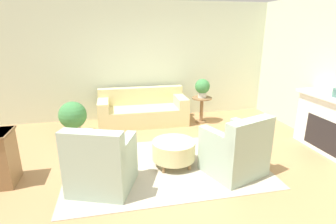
{
  "coord_description": "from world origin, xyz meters",
  "views": [
    {
      "loc": [
        -0.76,
        -3.75,
        2.13
      ],
      "look_at": [
        0.15,
        0.55,
        0.75
      ],
      "focal_mm": 28.0,
      "sensor_mm": 36.0,
      "label": 1
    }
  ],
  "objects_px": {
    "potted_plant_on_side_table": "(202,87)",
    "ottoman_table": "(174,150)",
    "couch": "(143,111)",
    "armchair_left": "(101,165)",
    "armchair_right": "(236,151)",
    "potted_plant_floor": "(73,116)",
    "side_table": "(202,106)"
  },
  "relations": [
    {
      "from": "potted_plant_on_side_table",
      "to": "potted_plant_floor",
      "type": "relative_size",
      "value": 0.61
    },
    {
      "from": "couch",
      "to": "side_table",
      "type": "height_order",
      "value": "couch"
    },
    {
      "from": "armchair_right",
      "to": "potted_plant_on_side_table",
      "type": "height_order",
      "value": "potted_plant_on_side_table"
    },
    {
      "from": "armchair_right",
      "to": "potted_plant_floor",
      "type": "bearing_deg",
      "value": 140.25
    },
    {
      "from": "armchair_left",
      "to": "side_table",
      "type": "xyz_separation_m",
      "value": [
        2.26,
        2.38,
        0.04
      ]
    },
    {
      "from": "side_table",
      "to": "armchair_right",
      "type": "bearing_deg",
      "value": -96.39
    },
    {
      "from": "armchair_left",
      "to": "armchair_right",
      "type": "distance_m",
      "value": 1.99
    },
    {
      "from": "couch",
      "to": "armchair_left",
      "type": "relative_size",
      "value": 2.01
    },
    {
      "from": "armchair_left",
      "to": "potted_plant_floor",
      "type": "relative_size",
      "value": 1.41
    },
    {
      "from": "ottoman_table",
      "to": "potted_plant_on_side_table",
      "type": "xyz_separation_m",
      "value": [
        1.14,
        1.94,
        0.59
      ]
    },
    {
      "from": "potted_plant_on_side_table",
      "to": "couch",
      "type": "bearing_deg",
      "value": 170.27
    },
    {
      "from": "side_table",
      "to": "potted_plant_on_side_table",
      "type": "distance_m",
      "value": 0.45
    },
    {
      "from": "side_table",
      "to": "potted_plant_on_side_table",
      "type": "height_order",
      "value": "potted_plant_on_side_table"
    },
    {
      "from": "couch",
      "to": "potted_plant_on_side_table",
      "type": "relative_size",
      "value": 4.62
    },
    {
      "from": "armchair_left",
      "to": "potted_plant_floor",
      "type": "height_order",
      "value": "armchair_left"
    },
    {
      "from": "couch",
      "to": "armchair_right",
      "type": "distance_m",
      "value": 2.84
    },
    {
      "from": "couch",
      "to": "potted_plant_floor",
      "type": "height_order",
      "value": "couch"
    },
    {
      "from": "ottoman_table",
      "to": "potted_plant_floor",
      "type": "bearing_deg",
      "value": 135.24
    },
    {
      "from": "couch",
      "to": "potted_plant_on_side_table",
      "type": "xyz_separation_m",
      "value": [
        1.38,
        -0.24,
        0.56
      ]
    },
    {
      "from": "side_table",
      "to": "potted_plant_floor",
      "type": "relative_size",
      "value": 0.85
    },
    {
      "from": "armchair_right",
      "to": "ottoman_table",
      "type": "distance_m",
      "value": 0.98
    },
    {
      "from": "couch",
      "to": "potted_plant_on_side_table",
      "type": "bearing_deg",
      "value": -9.73
    },
    {
      "from": "potted_plant_on_side_table",
      "to": "ottoman_table",
      "type": "bearing_deg",
      "value": -120.37
    },
    {
      "from": "armchair_right",
      "to": "potted_plant_floor",
      "type": "distance_m",
      "value": 3.42
    },
    {
      "from": "side_table",
      "to": "armchair_left",
      "type": "bearing_deg",
      "value": -133.53
    },
    {
      "from": "couch",
      "to": "armchair_right",
      "type": "relative_size",
      "value": 2.01
    },
    {
      "from": "potted_plant_on_side_table",
      "to": "potted_plant_floor",
      "type": "xyz_separation_m",
      "value": [
        -2.9,
        -0.19,
        -0.45
      ]
    },
    {
      "from": "couch",
      "to": "armchair_right",
      "type": "bearing_deg",
      "value": -66.91
    },
    {
      "from": "armchair_right",
      "to": "potted_plant_on_side_table",
      "type": "bearing_deg",
      "value": 83.61
    },
    {
      "from": "armchair_right",
      "to": "potted_plant_floor",
      "type": "xyz_separation_m",
      "value": [
        -2.63,
        2.19,
        0.04
      ]
    },
    {
      "from": "ottoman_table",
      "to": "armchair_right",
      "type": "bearing_deg",
      "value": -26.91
    },
    {
      "from": "potted_plant_floor",
      "to": "side_table",
      "type": "bearing_deg",
      "value": 3.75
    }
  ]
}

